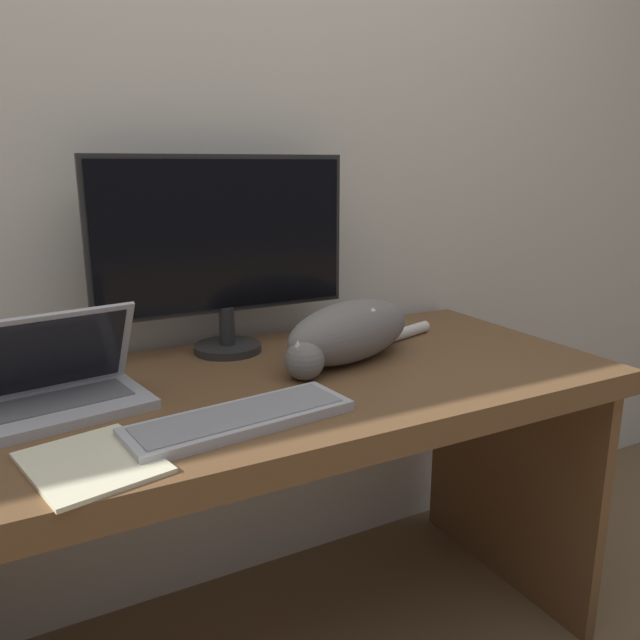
% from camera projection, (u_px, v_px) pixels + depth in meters
% --- Properties ---
extents(wall_back, '(6.40, 0.06, 2.60)m').
position_uv_depth(wall_back, '(198.00, 145.00, 1.65)').
color(wall_back, silver).
rests_on(wall_back, ground_plane).
extents(desk, '(1.65, 0.73, 0.77)m').
position_uv_depth(desk, '(268.00, 443.00, 1.46)').
color(desk, brown).
rests_on(desk, ground_plane).
extents(monitor, '(0.67, 0.17, 0.50)m').
position_uv_depth(monitor, '(222.00, 246.00, 1.57)').
color(monitor, '#282828').
rests_on(monitor, desk).
extents(laptop, '(0.36, 0.26, 0.20)m').
position_uv_depth(laptop, '(56.00, 390.00, 1.24)').
color(laptop, '#B7B7BC').
rests_on(laptop, desk).
extents(external_keyboard, '(0.45, 0.19, 0.02)m').
position_uv_depth(external_keyboard, '(240.00, 419.00, 1.18)').
color(external_keyboard, '#BCBCC1').
rests_on(external_keyboard, desk).
extents(cat, '(0.56, 0.28, 0.15)m').
position_uv_depth(cat, '(349.00, 331.00, 1.54)').
color(cat, gray).
rests_on(cat, desk).
extents(paper_notepad, '(0.23, 0.27, 0.01)m').
position_uv_depth(paper_notepad, '(92.00, 463.00, 1.02)').
color(paper_notepad, '#F4EFC6').
rests_on(paper_notepad, desk).
extents(small_toy, '(0.05, 0.05, 0.05)m').
position_uv_depth(small_toy, '(360.00, 324.00, 1.80)').
color(small_toy, '#2D6BB7').
rests_on(small_toy, desk).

